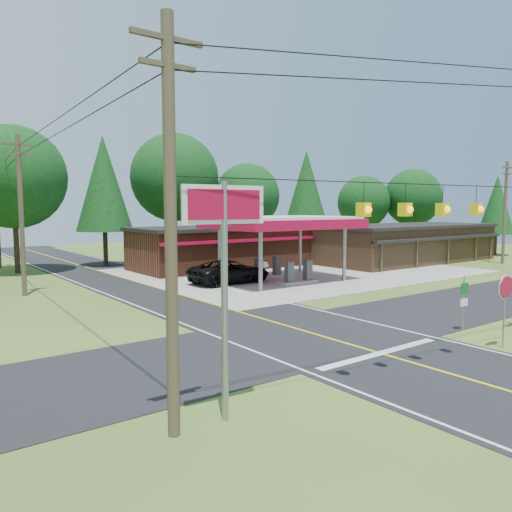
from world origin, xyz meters
TOP-DOWN VIEW (x-y plane):
  - ground at (0.00, 0.00)m, footprint 120.00×120.00m
  - main_highway at (0.00, 0.00)m, footprint 8.00×120.00m
  - cross_road at (0.00, 0.00)m, footprint 70.00×7.00m
  - lane_center_yellow at (0.00, 0.00)m, footprint 0.15×110.00m
  - gas_canopy at (9.00, 13.00)m, footprint 10.60×7.40m
  - convenience_store at (10.00, 22.98)m, footprint 16.40×7.55m
  - strip_building at (28.00, 15.98)m, footprint 20.40×8.75m
  - utility_pole_near_left at (-9.50, -5.00)m, footprint 1.80×0.30m
  - utility_pole_far_left at (-8.00, 18.00)m, footprint 1.80×0.30m
  - utility_pole_far_right at (34.00, 9.00)m, footprint 1.80×0.30m
  - overhead_beacons at (-1.00, -6.00)m, footprint 17.04×2.04m
  - treeline_backdrop at (0.82, 24.01)m, footprint 70.27×51.59m
  - suv_car at (5.21, 14.50)m, footprint 6.27×6.27m
  - sedan_car at (12.00, 21.00)m, footprint 3.68×3.68m
  - big_stop_sign at (-8.00, -5.01)m, footprint 2.31×0.30m
  - octagonal_stop_sign at (4.50, -6.01)m, footprint 1.01×0.09m
  - route_sign_post at (5.80, -3.52)m, footprint 0.52×0.10m

SIDE VIEW (x-z plane):
  - ground at x=0.00m, z-range 0.00..0.00m
  - main_highway at x=0.00m, z-range 0.00..0.02m
  - cross_road at x=0.00m, z-range 0.00..0.03m
  - lane_center_yellow at x=0.00m, z-range 0.02..0.03m
  - sedan_car at x=12.00m, z-range 0.00..1.19m
  - suv_car at x=5.21m, z-range 0.00..1.71m
  - route_sign_post at x=5.80m, z-range 0.25..2.77m
  - strip_building at x=28.00m, z-range 0.01..3.81m
  - convenience_store at x=10.00m, z-range 0.02..3.82m
  - octagonal_stop_sign at x=4.50m, z-range 0.76..3.72m
  - gas_canopy at x=9.00m, z-range 1.83..6.70m
  - big_stop_sign at x=-8.00m, z-range 1.45..7.68m
  - utility_pole_near_left at x=-9.50m, z-range 0.20..10.20m
  - utility_pole_far_left at x=-8.00m, z-range 0.20..10.20m
  - utility_pole_far_right at x=34.00m, z-range 0.20..10.20m
  - overhead_beacons at x=-1.00m, z-range 5.70..6.73m
  - treeline_backdrop at x=0.82m, z-range 0.84..14.14m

